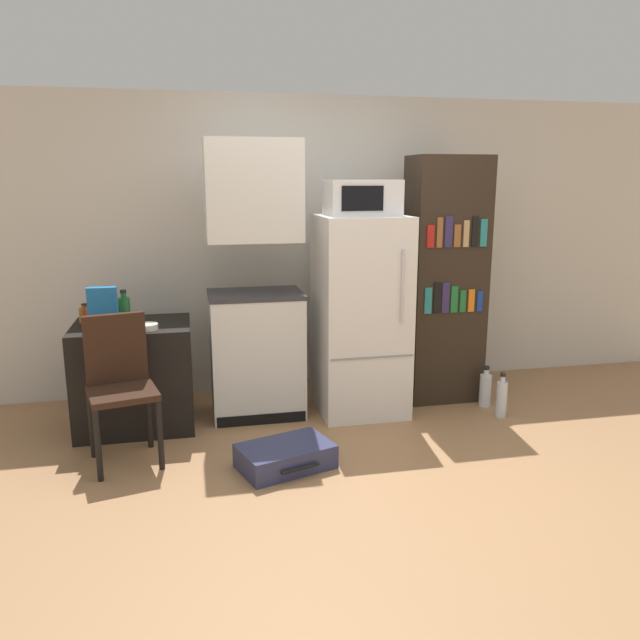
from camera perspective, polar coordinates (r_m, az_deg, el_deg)
name	(u,v)px	position (r m, az deg, el deg)	size (l,w,h in m)	color
ground_plane	(379,488)	(3.79, 5.45, -15.02)	(24.00, 24.00, 0.00)	#A3754C
wall_back	(335,245)	(5.36, 1.36, 6.87)	(6.40, 0.10, 2.42)	beige
side_table	(135,376)	(4.70, -16.58, -4.89)	(0.81, 0.63, 0.76)	black
kitchen_hutch	(255,292)	(4.64, -5.94, 2.56)	(0.69, 0.51, 2.04)	silver
refrigerator	(360,315)	(4.75, 3.70, 0.44)	(0.64, 0.68, 1.50)	white
microwave	(362,198)	(4.64, 3.86, 11.11)	(0.52, 0.37, 0.26)	silver
bookshelf	(444,281)	(5.07, 11.31, 3.53)	(0.59, 0.41, 1.94)	#2D2319
bottle_green_tall	(124,310)	(4.59, -17.45, 0.88)	(0.08, 0.08, 0.25)	#1E6028
bottle_ketchup_red	(92,317)	(4.61, -20.11, 0.29)	(0.09, 0.09, 0.16)	#AD1914
bottle_amber_beer	(85,315)	(4.73, -20.70, 0.43)	(0.08, 0.08, 0.14)	brown
bowl	(147,327)	(4.40, -15.57, -0.61)	(0.15, 0.15, 0.04)	silver
cereal_box	(103,309)	(4.42, -19.23, 0.93)	(0.19, 0.07, 0.30)	#1E66A8
chair	(119,376)	(4.13, -17.87, -4.86)	(0.48, 0.48, 0.93)	black
suitcase_large_flat	(285,456)	(3.98, -3.18, -12.33)	(0.64, 0.51, 0.15)	navy
water_bottle_front	(502,398)	(4.94, 16.27, -6.87)	(0.08, 0.08, 0.35)	silver
water_bottle_middle	(485,389)	(5.14, 14.87, -6.13)	(0.09, 0.09, 0.33)	silver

